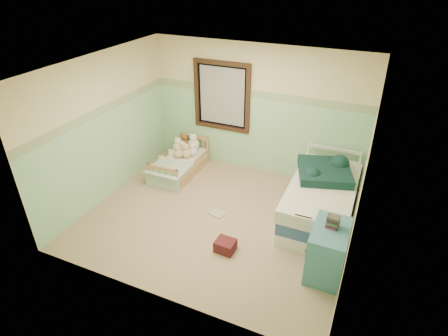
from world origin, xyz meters
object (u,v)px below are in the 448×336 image
at_px(toddler_bed_frame, 180,168).
at_px(plush_floor_tan, 163,167).
at_px(red_pillow, 225,246).
at_px(dresser, 327,251).
at_px(floor_book, 217,213).
at_px(twin_bed_frame, 319,213).
at_px(plush_floor_cream, 173,161).

distance_m(toddler_bed_frame, plush_floor_tan, 0.36).
bearing_deg(red_pillow, dresser, 6.68).
relative_size(toddler_bed_frame, red_pillow, 4.65).
bearing_deg(floor_book, toddler_bed_frame, 154.61).
bearing_deg(twin_bed_frame, dresser, -75.24).
relative_size(red_pillow, floor_book, 1.16).
xyz_separation_m(twin_bed_frame, red_pillow, (-1.11, -1.34, -0.02)).
distance_m(plush_floor_cream, red_pillow, 2.74).
distance_m(twin_bed_frame, floor_book, 1.69).
bearing_deg(red_pillow, plush_floor_tan, 142.37).
height_order(toddler_bed_frame, red_pillow, red_pillow).
bearing_deg(toddler_bed_frame, floor_book, -37.64).
bearing_deg(plush_floor_tan, dresser, -22.27).
xyz_separation_m(toddler_bed_frame, dresser, (3.16, -1.56, 0.29)).
xyz_separation_m(dresser, floor_book, (-1.90, 0.59, -0.36)).
bearing_deg(plush_floor_cream, floor_book, -36.42).
xyz_separation_m(toddler_bed_frame, plush_floor_tan, (-0.33, -0.14, 0.04)).
bearing_deg(red_pillow, twin_bed_frame, 50.28).
bearing_deg(twin_bed_frame, plush_floor_tan, 175.38).
height_order(plush_floor_tan, twin_bed_frame, plush_floor_tan).
distance_m(red_pillow, floor_book, 0.90).
distance_m(plush_floor_cream, plush_floor_tan, 0.29).
bearing_deg(twin_bed_frame, floor_book, -160.03).
bearing_deg(toddler_bed_frame, plush_floor_cream, 150.22).
distance_m(toddler_bed_frame, floor_book, 1.59).
height_order(plush_floor_cream, dresser, dresser).
height_order(toddler_bed_frame, dresser, dresser).
bearing_deg(dresser, red_pillow, -173.32).
distance_m(twin_bed_frame, red_pillow, 1.74).
distance_m(toddler_bed_frame, dresser, 3.54).
distance_m(plush_floor_cream, floor_book, 1.89).
xyz_separation_m(toddler_bed_frame, twin_bed_frame, (2.85, -0.39, 0.03)).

